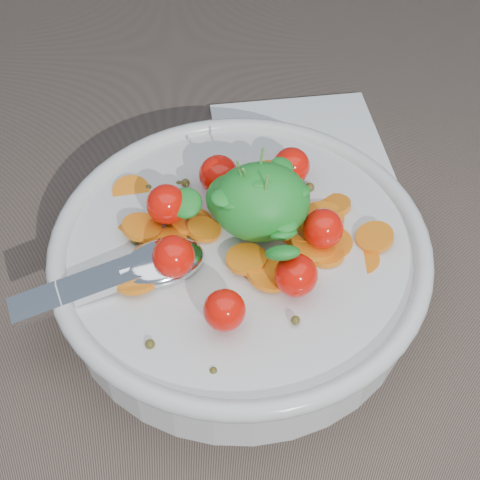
{
  "coord_description": "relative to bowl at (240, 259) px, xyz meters",
  "views": [
    {
      "loc": [
        -0.01,
        -0.34,
        0.46
      ],
      "look_at": [
        0.02,
        -0.0,
        0.06
      ],
      "focal_mm": 50.0,
      "sensor_mm": 36.0,
      "label": 1
    }
  ],
  "objects": [
    {
      "name": "ground",
      "position": [
        -0.02,
        0.0,
        -0.04
      ],
      "size": [
        6.0,
        6.0,
        0.0
      ],
      "primitive_type": "plane",
      "color": "#786355",
      "rests_on": "ground"
    },
    {
      "name": "napkin",
      "position": [
        0.07,
        0.17,
        -0.03
      ],
      "size": [
        0.18,
        0.16,
        0.01
      ],
      "primitive_type": "cube",
      "rotation": [
        0.0,
        0.0,
        0.07
      ],
      "color": "white",
      "rests_on": "ground"
    },
    {
      "name": "bowl",
      "position": [
        0.0,
        0.0,
        0.0
      ],
      "size": [
        0.32,
        0.3,
        0.13
      ],
      "color": "silver",
      "rests_on": "ground"
    }
  ]
}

